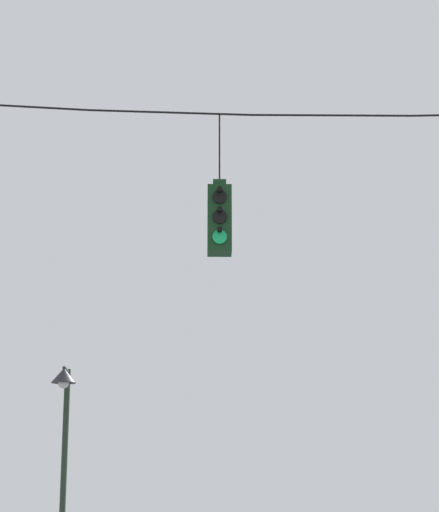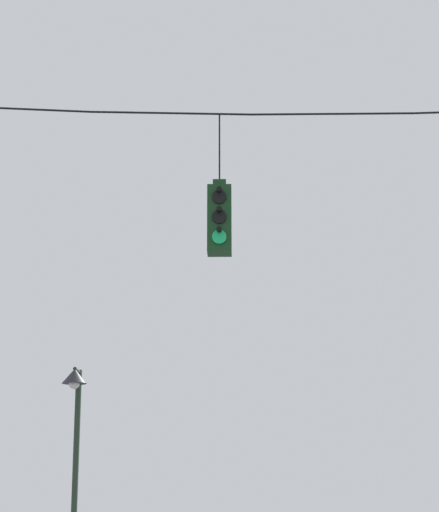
# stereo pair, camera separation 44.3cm
# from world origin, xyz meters

# --- Properties ---
(span_wire) EXTENTS (16.44, 0.03, 0.40)m
(span_wire) POSITION_xyz_m (0.00, 0.40, 7.47)
(span_wire) COLOR black
(traffic_light_near_right_pole) EXTENTS (0.34, 0.46, 2.10)m
(traffic_light_near_right_pole) POSITION_xyz_m (-1.63, 0.39, 5.76)
(traffic_light_near_right_pole) COLOR #143819
(street_lamp) EXTENTS (0.49, 0.84, 4.57)m
(street_lamp) POSITION_xyz_m (-4.59, 6.55, 3.43)
(street_lamp) COLOR #233323
(street_lamp) RESTS_ON ground_plane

